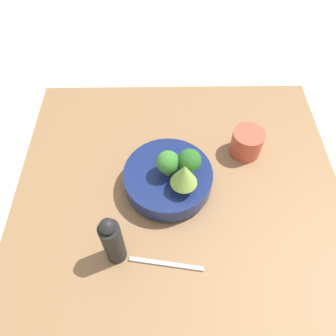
% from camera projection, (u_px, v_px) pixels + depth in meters
% --- Properties ---
extents(ground_plane, '(6.00, 6.00, 0.00)m').
position_uv_depth(ground_plane, '(178.00, 195.00, 0.94)').
color(ground_plane, beige).
extents(table, '(0.89, 0.81, 0.05)m').
position_uv_depth(table, '(178.00, 190.00, 0.92)').
color(table, olive).
rests_on(table, ground_plane).
extents(bowl, '(0.23, 0.23, 0.06)m').
position_uv_depth(bowl, '(168.00, 178.00, 0.87)').
color(bowl, navy).
rests_on(bowl, table).
extents(broccoli_floret_right, '(0.06, 0.06, 0.08)m').
position_uv_depth(broccoli_floret_right, '(190.00, 162.00, 0.81)').
color(broccoli_floret_right, '#7AB256').
rests_on(broccoli_floret_right, bowl).
extents(romanesco_piece_near, '(0.07, 0.07, 0.10)m').
position_uv_depth(romanesco_piece_near, '(184.00, 175.00, 0.77)').
color(romanesco_piece_near, '#6BA34C').
rests_on(romanesco_piece_near, bowl).
extents(broccoli_floret_center, '(0.06, 0.06, 0.08)m').
position_uv_depth(broccoli_floret_center, '(168.00, 162.00, 0.81)').
color(broccoli_floret_center, '#609347').
rests_on(broccoli_floret_center, bowl).
extents(cup, '(0.09, 0.09, 0.08)m').
position_uv_depth(cup, '(247.00, 143.00, 0.94)').
color(cup, '#C64C38').
rests_on(cup, table).
extents(pepper_mill, '(0.05, 0.05, 0.18)m').
position_uv_depth(pepper_mill, '(113.00, 241.00, 0.72)').
color(pepper_mill, black).
rests_on(pepper_mill, table).
extents(fork, '(0.18, 0.04, 0.01)m').
position_uv_depth(fork, '(166.00, 264.00, 0.77)').
color(fork, '#B2B2B7').
rests_on(fork, table).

